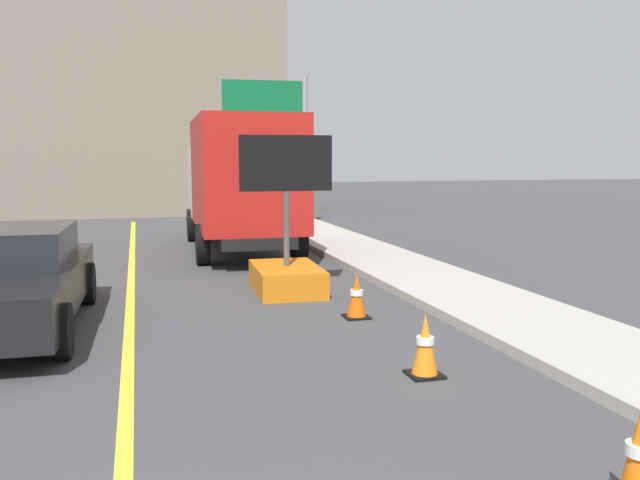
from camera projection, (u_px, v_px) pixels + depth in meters
sidewalk_curb at (582, 344)px, 7.95m from camera, size 1.99×48.00×0.14m
lane_center_stripe at (127, 391)px, 6.54m from camera, size 0.14×36.00×0.01m
arrow_board_trailer at (287, 264)px, 11.36m from camera, size 1.60×1.84×2.70m
box_truck at (241, 181)px, 16.04m from camera, size 2.57×6.65×3.23m
pickup_car at (1, 280)px, 8.75m from camera, size 2.21×4.61×1.38m
highway_guide_sign at (281, 124)px, 21.37m from camera, size 2.79×0.28×5.00m
far_building_block at (66, 84)px, 27.54m from camera, size 17.43×7.47×10.76m
traffic_cone_near_sign at (640, 458)px, 4.25m from camera, size 0.36×0.36×0.77m
traffic_cone_mid_lane at (425, 345)px, 6.96m from camera, size 0.36×0.36×0.68m
traffic_cone_far_lane at (357, 296)px, 9.50m from camera, size 0.36×0.36×0.66m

